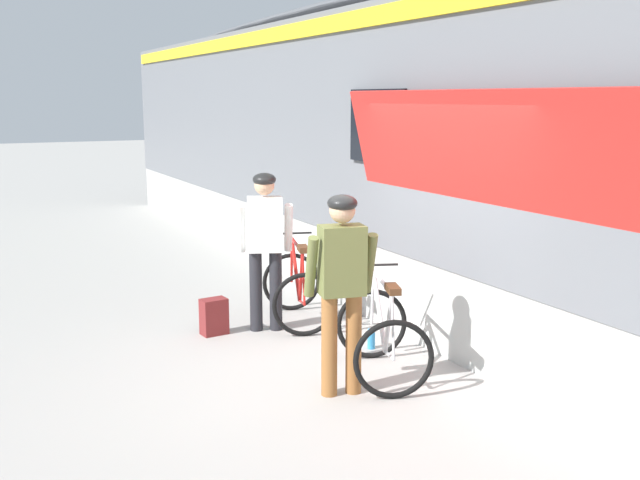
% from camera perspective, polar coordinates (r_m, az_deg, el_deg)
% --- Properties ---
extents(ground_plane, '(80.00, 80.00, 0.00)m').
position_cam_1_polar(ground_plane, '(6.89, 1.72, -10.86)').
color(ground_plane, '#A09E99').
extents(train_car, '(3.24, 21.31, 3.88)m').
position_cam_1_polar(train_car, '(9.08, 12.73, 6.93)').
color(train_car, slate).
rests_on(train_car, ground).
extents(cyclist_near_in_white, '(0.66, 0.46, 1.76)m').
position_cam_1_polar(cyclist_near_in_white, '(8.10, -4.26, 0.21)').
color(cyclist_near_in_white, '#232328').
rests_on(cyclist_near_in_white, ground).
extents(cyclist_far_in_olive, '(0.65, 0.39, 1.76)m').
position_cam_1_polar(cyclist_far_in_olive, '(6.30, 1.69, -2.87)').
color(cyclist_far_in_olive, '#935B2D').
rests_on(cyclist_far_in_olive, ground).
extents(bicycle_near_red, '(0.99, 1.23, 0.99)m').
position_cam_1_polar(bicycle_near_red, '(8.49, -1.73, -3.78)').
color(bicycle_near_red, black).
rests_on(bicycle_near_red, ground).
extents(bicycle_far_silver, '(1.04, 1.25, 0.99)m').
position_cam_1_polar(bicycle_far_silver, '(6.87, 4.82, -7.38)').
color(bicycle_far_silver, black).
rests_on(bicycle_far_silver, ground).
extents(backpack_on_platform, '(0.30, 0.21, 0.40)m').
position_cam_1_polar(backpack_on_platform, '(8.21, -8.18, -5.87)').
color(backpack_on_platform, maroon).
rests_on(backpack_on_platform, ground).
extents(water_bottle_near_the_bikes, '(0.08, 0.08, 0.21)m').
position_cam_1_polar(water_bottle_near_the_bikes, '(7.72, 3.98, -7.63)').
color(water_bottle_near_the_bikes, '#338CCC').
rests_on(water_bottle_near_the_bikes, ground).
extents(water_bottle_by_the_backpack, '(0.07, 0.07, 0.24)m').
position_cam_1_polar(water_bottle_by_the_backpack, '(8.25, -7.64, -6.36)').
color(water_bottle_by_the_backpack, '#338CCC').
rests_on(water_bottle_by_the_backpack, ground).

